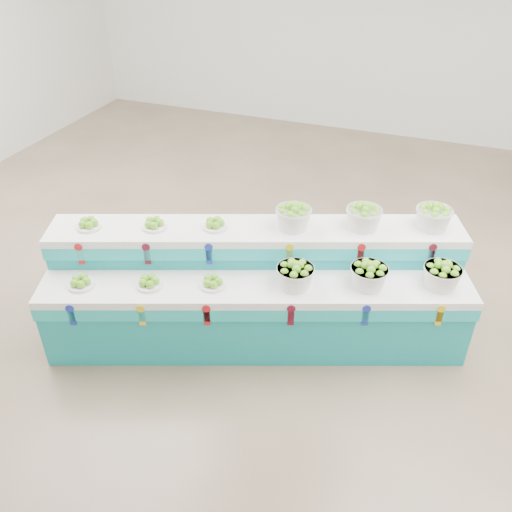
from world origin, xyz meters
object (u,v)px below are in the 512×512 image
object	(u,v)px
basket_lower_left	(295,275)
display_stand	(256,289)
plate_upper_mid	(154,223)
basket_upper_right	(433,216)

from	to	relation	value
basket_lower_left	display_stand	bearing A→B (deg)	165.56
display_stand	plate_upper_mid	size ratio (longest dim) A/B	16.82
basket_lower_left	plate_upper_mid	world-z (taller)	plate_upper_mid
basket_lower_left	basket_upper_right	distance (m)	1.35
display_stand	basket_upper_right	distance (m)	1.70
display_stand	basket_lower_left	size ratio (longest dim) A/B	11.80
basket_lower_left	plate_upper_mid	size ratio (longest dim) A/B	1.42
display_stand	basket_upper_right	xyz separation A→B (m)	(1.38, 0.76, 0.62)
display_stand	plate_upper_mid	xyz separation A→B (m)	(-0.93, -0.10, 0.56)
basket_upper_right	display_stand	bearing A→B (deg)	-151.01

